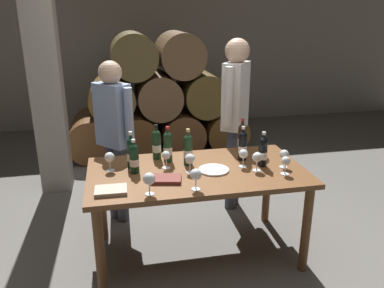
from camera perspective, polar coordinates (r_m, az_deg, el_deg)
ground_plane at (r=3.40m, az=0.71°, el=-15.77°), size 14.00×14.00×0.00m
cellar_back_wall at (r=6.97m, az=-6.91°, el=14.42°), size 10.00×0.24×2.80m
barrel_stack at (r=5.50m, az=-5.12°, el=6.15°), size 2.49×0.90×1.69m
stone_pillar at (r=4.43m, az=-20.88°, el=9.47°), size 0.32×0.32×2.60m
dining_table at (r=3.07m, az=0.76°, el=-5.46°), size 1.70×0.90×0.76m
wine_bottle_0 at (r=3.24m, az=-5.27°, el=-0.02°), size 0.07×0.07×0.30m
wine_bottle_1 at (r=3.06m, az=-8.96°, el=-1.27°), size 0.07×0.07×0.30m
wine_bottle_2 at (r=3.12m, az=10.45°, el=-1.06°), size 0.07×0.07×0.29m
wine_bottle_3 at (r=3.39m, az=7.42°, el=0.87°), size 0.07×0.07×0.31m
wine_bottle_4 at (r=3.17m, az=-3.60°, el=-0.39°), size 0.07×0.07×0.30m
wine_bottle_5 at (r=3.23m, az=7.52°, el=-0.21°), size 0.07×0.07×0.29m
wine_bottle_6 at (r=3.09m, az=-0.59°, el=-0.81°), size 0.07×0.07×0.30m
wine_bottle_7 at (r=2.98m, az=-8.56°, el=-2.10°), size 0.07×0.07×0.27m
wine_glass_0 at (r=3.00m, az=13.72°, el=-2.58°), size 0.07×0.07×0.14m
wine_glass_1 at (r=2.67m, az=0.58°, el=-4.62°), size 0.08×0.08×0.16m
wine_glass_2 at (r=3.05m, az=-12.12°, el=-2.01°), size 0.08×0.08×0.15m
wine_glass_3 at (r=3.04m, az=-3.86°, el=-1.80°), size 0.07×0.07×0.14m
wine_glass_4 at (r=3.08m, az=7.63°, el=-1.57°), size 0.07×0.07×0.15m
wine_glass_5 at (r=3.02m, az=9.65°, el=-2.03°), size 0.08×0.08×0.15m
wine_glass_6 at (r=2.61m, az=-6.38°, el=-5.22°), size 0.09×0.09×0.16m
wine_glass_7 at (r=3.13m, az=13.51°, el=-1.59°), size 0.07×0.07×0.15m
wine_glass_8 at (r=2.95m, az=-0.30°, el=-2.30°), size 0.08×0.08×0.15m
tasting_notebook at (r=2.85m, az=-3.84°, el=-5.20°), size 0.25×0.20×0.03m
leather_ledger at (r=2.73m, az=-11.93°, el=-6.76°), size 0.22×0.17×0.03m
serving_plate at (r=3.02m, az=3.24°, el=-3.84°), size 0.24×0.24×0.01m
sommelier_presenting at (r=3.77m, az=6.41°, el=5.14°), size 0.33×0.42×1.72m
taster_seated_left at (r=3.59m, az=-11.50°, el=2.17°), size 0.35×0.39×1.54m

